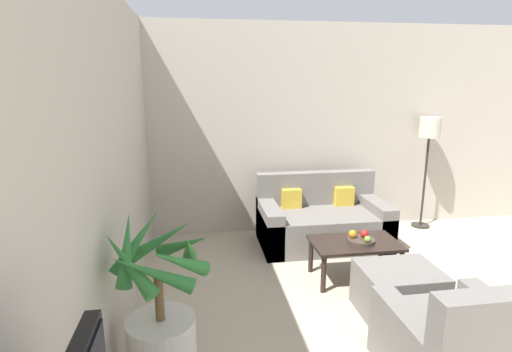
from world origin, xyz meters
The scene contains 12 objects.
wall_back centered at (0.00, 6.36, 1.35)m, with size 7.80×0.06×2.70m.
wall_left centered at (-3.13, 3.17, 1.35)m, with size 0.06×7.93×2.70m.
potted_palm centered at (-2.77, 3.70, 0.43)m, with size 0.73×0.73×1.16m.
sofa_loveseat centered at (-0.99, 5.76, 0.28)m, with size 1.54×0.86×0.84m.
floor_lamp centered at (0.57, 6.12, 1.25)m, with size 0.27×0.27×1.52m.
coffee_table centered at (-0.94, 4.82, 0.35)m, with size 0.88×0.52×0.40m.
fruit_bowl centered at (-0.89, 4.79, 0.42)m, with size 0.27×0.27×0.04m.
apple_red centered at (-0.85, 4.82, 0.48)m, with size 0.08×0.08×0.08m.
apple_green centered at (-0.87, 4.70, 0.48)m, with size 0.06×0.06×0.06m.
orange_fruit centered at (-0.97, 4.83, 0.48)m, with size 0.08×0.08×0.08m.
armchair centered at (-0.83, 3.29, 0.28)m, with size 0.85×0.85×0.87m.
ottoman centered at (-0.80, 4.17, 0.21)m, with size 0.67×0.54×0.42m.
Camera 1 is at (-2.49, 1.26, 1.99)m, focal length 28.00 mm.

